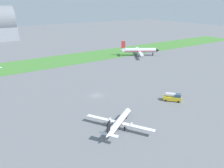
{
  "coord_description": "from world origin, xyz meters",
  "views": [
    {
      "loc": [
        -36.7,
        -68.78,
        34.86
      ],
      "look_at": [
        8.15,
        0.76,
        3.0
      ],
      "focal_mm": 34.07,
      "sensor_mm": 36.0,
      "label": 1
    }
  ],
  "objects": [
    {
      "name": "ground_plane",
      "position": [
        0.0,
        0.0,
        0.0
      ],
      "size": [
        600.0,
        600.0,
        0.0
      ],
      "primitive_type": "plane",
      "color": "slate"
    },
    {
      "name": "fuel_truck_near_gate",
      "position": [
        21.97,
        -19.97,
        1.58
      ],
      "size": [
        6.23,
        6.35,
        3.29
      ],
      "rotation": [
        0.0,
        0.0,
        5.48
      ],
      "color": "yellow",
      "rests_on": "ground_plane"
    },
    {
      "name": "grass_taxiway_strip",
      "position": [
        0.0,
        60.48,
        0.04
      ],
      "size": [
        360.0,
        28.0,
        0.08
      ],
      "primitive_type": "cube",
      "color": "#478438",
      "rests_on": "ground_plane"
    },
    {
      "name": "airplane_parked_jet_far",
      "position": [
        58.55,
        43.62,
        3.64
      ],
      "size": [
        25.31,
        25.28,
        10.1
      ],
      "rotation": [
        0.0,
        0.0,
        5.72
      ],
      "color": "silver",
      "rests_on": "ground_plane"
    },
    {
      "name": "airplane_foreground_turboprop",
      "position": [
        -5.72,
        -24.63,
        2.33
      ],
      "size": [
        16.24,
        18.54,
        6.38
      ],
      "rotation": [
        0.0,
        0.0,
        0.58
      ],
      "color": "white",
      "rests_on": "ground_plane"
    }
  ]
}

